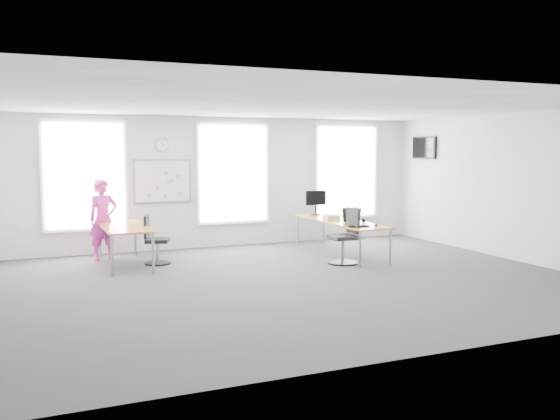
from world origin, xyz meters
name	(u,v)px	position (x,y,z in m)	size (l,w,h in m)	color
floor	(289,281)	(0.00, 0.00, 0.00)	(10.00, 10.00, 0.00)	#29282E
ceiling	(290,105)	(0.00, 0.00, 3.00)	(10.00, 10.00, 0.00)	silver
wall_back	(220,182)	(0.00, 4.00, 1.50)	(10.00, 10.00, 0.00)	silver
wall_front	(438,219)	(0.00, -4.00, 1.50)	(10.00, 10.00, 0.00)	silver
wall_right	(516,187)	(5.00, 0.00, 1.50)	(10.00, 10.00, 0.00)	silver
window_left	(85,176)	(-3.00, 3.97, 1.70)	(1.60, 0.06, 2.20)	white
window_mid	(233,173)	(0.30, 3.97, 1.70)	(1.60, 0.06, 2.20)	white
window_right	(346,172)	(3.30, 3.97, 1.70)	(1.60, 0.06, 2.20)	white
desk_right	(340,223)	(2.06, 2.00, 0.68)	(0.80, 3.01, 0.73)	gold
desk_left	(124,229)	(-2.41, 2.54, 0.71)	(0.85, 2.13, 0.78)	gold
chair_right	(346,239)	(1.65, 1.00, 0.48)	(0.59, 0.59, 1.10)	black
chair_left	(154,243)	(-1.86, 2.40, 0.43)	(0.56, 0.56, 0.97)	black
person	(103,219)	(-2.72, 3.30, 0.83)	(0.60, 0.40, 1.66)	#E030A6
whiteboard	(163,181)	(-1.35, 3.97, 1.55)	(1.20, 0.03, 0.90)	white
wall_clock	(162,145)	(-1.35, 3.97, 2.35)	(0.30, 0.30, 0.04)	gray
tv	(424,148)	(4.95, 3.00, 2.30)	(0.06, 0.90, 0.55)	black
keyboard	(358,226)	(1.89, 0.92, 0.74)	(0.42, 0.15, 0.02)	black
mouse	(376,225)	(2.28, 0.89, 0.75)	(0.06, 0.10, 0.04)	black
lens_cap	(365,225)	(2.15, 1.10, 0.74)	(0.06, 0.06, 0.01)	black
headphones	(361,221)	(2.24, 1.43, 0.78)	(0.16, 0.09, 0.10)	black
laptop_sleeve	(352,215)	(2.15, 1.65, 0.88)	(0.38, 0.21, 0.31)	black
paper_stack	(331,217)	(1.93, 2.15, 0.78)	(0.31, 0.23, 0.11)	beige
monitor	(316,200)	(2.05, 3.16, 1.07)	(0.51, 0.21, 0.57)	black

